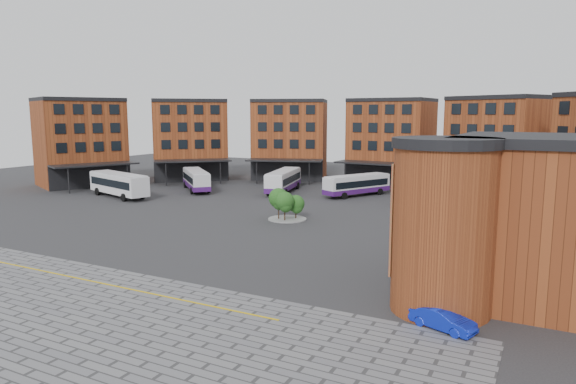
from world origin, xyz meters
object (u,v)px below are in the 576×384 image
at_px(bus_b, 196,179).
at_px(bus_e, 444,193).
at_px(blue_car, 443,319).
at_px(bus_c, 283,180).
at_px(bus_f, 470,197).
at_px(bus_a, 119,183).
at_px(bus_d, 357,185).
at_px(tree_island, 286,203).

distance_m(bus_b, bus_e, 37.59).
distance_m(bus_e, blue_car, 40.22).
xyz_separation_m(bus_e, blue_car, (7.45, -39.51, -1.23)).
relative_size(bus_b, bus_c, 0.82).
bearing_deg(bus_b, bus_f, -44.37).
distance_m(bus_a, bus_e, 45.48).
bearing_deg(bus_a, bus_b, -12.55).
bearing_deg(bus_f, bus_d, -135.24).
bearing_deg(bus_c, tree_island, -74.61).
bearing_deg(blue_car, tree_island, 63.04).
height_order(tree_island, blue_car, tree_island).
height_order(bus_a, bus_d, bus_a).
bearing_deg(bus_a, bus_f, -58.98).
bearing_deg(tree_island, bus_b, 149.24).
bearing_deg(bus_b, tree_island, -77.14).
relative_size(bus_a, blue_car, 3.41).
distance_m(bus_f, blue_car, 37.89).
distance_m(tree_island, blue_car, 31.26).
bearing_deg(tree_island, bus_e, 50.12).
relative_size(tree_island, bus_c, 0.36).
height_order(tree_island, bus_a, tree_island).
bearing_deg(bus_e, bus_c, -148.96).
bearing_deg(bus_a, bus_c, -34.52).
xyz_separation_m(bus_a, bus_d, (30.29, 16.92, -0.38)).
distance_m(tree_island, bus_e, 22.25).
height_order(bus_c, bus_d, bus_c).
bearing_deg(bus_a, bus_d, -44.08).
bearing_deg(bus_f, bus_a, -104.25).
distance_m(bus_c, bus_f, 28.10).
height_order(bus_b, bus_d, bus_b).
height_order(bus_a, bus_f, bus_a).
distance_m(bus_e, bus_f, 3.99).
bearing_deg(bus_e, bus_a, -127.92).
xyz_separation_m(bus_c, bus_e, (24.37, -1.45, 0.01)).
relative_size(tree_island, bus_f, 0.39).
bearing_deg(bus_c, bus_f, -19.93).
relative_size(bus_c, bus_e, 1.07).
relative_size(bus_a, bus_d, 1.15).
height_order(bus_b, bus_e, bus_e).
bearing_deg(blue_car, bus_a, 82.09).
xyz_separation_m(bus_c, blue_car, (31.82, -40.96, -1.21)).
distance_m(bus_c, bus_d, 11.45).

